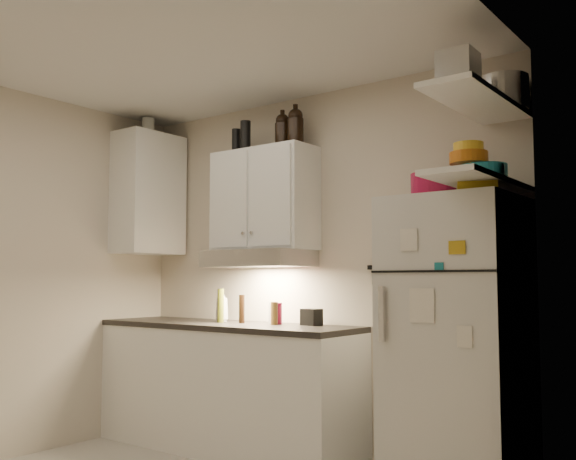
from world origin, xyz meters
The scene contains 34 objects.
ceiling centered at (0.00, 0.00, 2.61)m, with size 3.20×3.00×0.02m, color silver.
back_wall centered at (0.00, 1.51, 1.30)m, with size 3.20×0.02×2.60m, color beige.
right_wall centered at (1.61, 0.00, 1.30)m, with size 0.02×3.00×2.60m, color beige.
base_cabinet centered at (-0.55, 1.20, 0.44)m, with size 2.10×0.60×0.88m, color white.
countertop centered at (-0.55, 1.20, 0.90)m, with size 2.10×0.62×0.04m, color black.
upper_cabinet centered at (-0.30, 1.33, 1.83)m, with size 0.80×0.33×0.75m, color white.
side_cabinet centered at (-1.44, 1.20, 1.95)m, with size 0.33×0.55×1.00m, color white.
range_hood centered at (-0.30, 1.27, 1.39)m, with size 0.76×0.46×0.12m, color silver.
fridge centered at (1.25, 1.16, 0.85)m, with size 0.70×0.68×1.70m, color silver.
shelf_hi centered at (1.45, 1.02, 2.20)m, with size 0.30×0.95×0.03m, color white.
shelf_lo centered at (1.45, 1.02, 1.76)m, with size 0.30×0.95×0.03m, color white.
knife_strip centered at (0.70, 1.49, 1.32)m, with size 0.42×0.02×0.03m, color black.
dutch_oven centered at (1.13, 1.14, 1.78)m, with size 0.26×0.26×0.15m, color #AD1440.
book_stack centered at (1.44, 0.99, 1.74)m, with size 0.20×0.25×0.08m, color #B58E16.
spice_jar centered at (1.38, 1.13, 1.75)m, with size 0.06×0.06×0.10m, color silver.
stock_pot centered at (1.48, 1.36, 2.32)m, with size 0.28×0.28×0.20m, color silver.
tin_a centered at (1.37, 0.99, 2.32)m, with size 0.20×0.18×0.20m, color #AAAAAD.
tin_b centered at (1.45, 0.75, 2.31)m, with size 0.18×0.18×0.18m, color #AAAAAD.
bowl_teal centered at (1.40, 1.20, 1.83)m, with size 0.27×0.27×0.11m, color #166F7C.
bowl_orange centered at (1.36, 1.10, 1.91)m, with size 0.21×0.21×0.06m, color #CF6813.
bowl_yellow centered at (1.36, 1.10, 1.97)m, with size 0.17×0.17×0.05m, color yellow.
plates centered at (1.49, 0.95, 1.80)m, with size 0.23×0.23×0.06m, color #166F7C.
growler_a centered at (-0.15, 1.36, 2.33)m, with size 0.11×0.11×0.26m, color black, non-canonical shape.
growler_b centered at (-0.02, 1.34, 2.34)m, with size 0.12×0.12×0.28m, color black, non-canonical shape.
thermos_a centered at (-0.42, 1.26, 2.31)m, with size 0.08×0.08×0.23m, color black.
thermos_b centered at (-0.54, 1.29, 2.29)m, with size 0.06×0.06×0.19m, color black.
side_jar centered at (-1.44, 1.18, 2.52)m, with size 0.10×0.10×0.14m, color silver.
soap_bottle centered at (-0.68, 1.29, 1.06)m, with size 0.11×0.11×0.28m, color white.
pepper_mill centered at (-0.14, 1.25, 1.00)m, with size 0.05×0.05×0.16m, color brown.
oil_bottle centered at (-0.62, 1.21, 1.05)m, with size 0.05×0.05×0.25m, color #5E6619.
vinegar_bottle centered at (-0.43, 1.24, 1.02)m, with size 0.04×0.04×0.21m, color black.
clear_bottle centered at (-0.22, 1.34, 1.00)m, with size 0.05×0.05×0.16m, color silver.
red_jar centered at (-0.16, 1.31, 1.00)m, with size 0.08×0.08×0.15m, color #AD1440.
caddy centered at (0.11, 1.36, 0.98)m, with size 0.13×0.10×0.12m, color black.
Camera 1 is at (2.69, -2.32, 1.23)m, focal length 40.00 mm.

